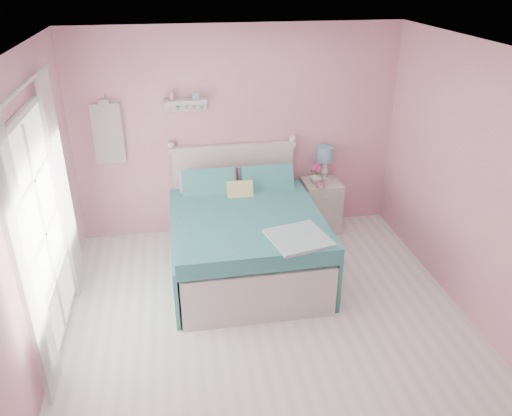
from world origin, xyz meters
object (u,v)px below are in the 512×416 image
object	(u,v)px
bed	(245,237)
table_lamp	(325,156)
nightstand	(321,205)
teacup	(321,185)
vase	(316,177)

from	to	relation	value
bed	table_lamp	distance (m)	1.58
nightstand	teacup	distance (m)	0.42
bed	table_lamp	xyz separation A→B (m)	(1.17, 0.88, 0.58)
bed	teacup	distance (m)	1.25
bed	vase	xyz separation A→B (m)	(1.03, 0.76, 0.36)
bed	nightstand	bearing A→B (deg)	33.78
table_lamp	teacup	world-z (taller)	table_lamp
nightstand	table_lamp	distance (m)	0.66
nightstand	table_lamp	size ratio (longest dim) A/B	1.55
vase	teacup	size ratio (longest dim) A/B	1.62
teacup	table_lamp	bearing A→B (deg)	66.81
bed	table_lamp	bearing A→B (deg)	36.28
vase	teacup	xyz separation A→B (m)	(0.02, -0.16, -0.04)
bed	teacup	xyz separation A→B (m)	(1.05, 0.60, 0.32)
vase	nightstand	bearing A→B (deg)	4.63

